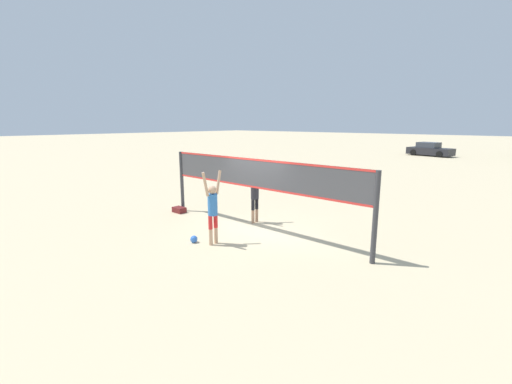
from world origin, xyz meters
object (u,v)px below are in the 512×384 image
(volleyball_net, at_px, (256,181))
(parked_car_near, at_px, (430,150))
(gear_bag, at_px, (179,210))
(volleyball, at_px, (194,239))
(player_spiker, at_px, (213,206))
(player_blocker, at_px, (255,192))

(volleyball_net, distance_m, parked_car_near, 31.47)
(gear_bag, height_order, parked_car_near, parked_car_near)
(volleyball, height_order, parked_car_near, parked_car_near)
(player_spiker, distance_m, gear_bag, 4.15)
(player_spiker, bearing_deg, volleyball, 119.90)
(player_blocker, bearing_deg, player_spiker, 12.92)
(volleyball, distance_m, gear_bag, 3.67)
(volleyball_net, relative_size, volleyball, 37.67)
(volleyball_net, bearing_deg, gear_bag, -176.10)
(player_blocker, height_order, volleyball, player_blocker)
(player_spiker, xyz_separation_m, parked_car_near, (-3.15, 33.04, -0.50))
(volleyball_net, distance_m, player_spiker, 1.83)
(player_blocker, distance_m, volleyball, 2.92)
(player_spiker, xyz_separation_m, volleyball, (-0.53, -0.30, -1.03))
(gear_bag, relative_size, parked_car_near, 0.11)
(player_blocker, bearing_deg, parked_car_near, -175.16)
(player_spiker, relative_size, parked_car_near, 0.46)
(volleyball_net, xyz_separation_m, gear_bag, (-3.84, -0.26, -1.56))
(volleyball, bearing_deg, parked_car_near, 94.49)
(player_spiker, distance_m, parked_car_near, 33.19)
(parked_car_near, bearing_deg, player_blocker, -73.89)
(player_spiker, xyz_separation_m, player_blocker, (-0.56, 2.44, -0.01))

